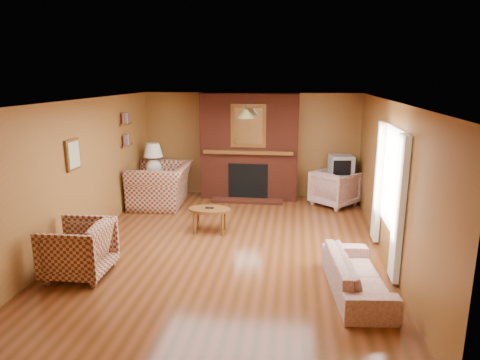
# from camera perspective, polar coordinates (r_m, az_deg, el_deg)

# --- Properties ---
(floor) EXTENTS (6.50, 6.50, 0.00)m
(floor) POSITION_cam_1_polar(r_m,az_deg,el_deg) (7.24, -1.45, -8.81)
(floor) COLOR #4F2A11
(floor) RESTS_ON ground
(ceiling) EXTENTS (6.50, 6.50, 0.00)m
(ceiling) POSITION_cam_1_polar(r_m,az_deg,el_deg) (6.69, -1.57, 10.52)
(ceiling) COLOR silver
(ceiling) RESTS_ON wall_back
(wall_back) EXTENTS (6.50, 0.00, 6.50)m
(wall_back) POSITION_cam_1_polar(r_m,az_deg,el_deg) (10.03, 1.42, 4.70)
(wall_back) COLOR olive
(wall_back) RESTS_ON floor
(wall_front) EXTENTS (6.50, 0.00, 6.50)m
(wall_front) POSITION_cam_1_polar(r_m,az_deg,el_deg) (3.85, -9.27, -10.61)
(wall_front) COLOR olive
(wall_front) RESTS_ON floor
(wall_left) EXTENTS (0.00, 6.50, 6.50)m
(wall_left) POSITION_cam_1_polar(r_m,az_deg,el_deg) (7.66, -20.31, 1.01)
(wall_left) COLOR olive
(wall_left) RESTS_ON floor
(wall_right) EXTENTS (0.00, 6.50, 6.50)m
(wall_right) POSITION_cam_1_polar(r_m,az_deg,el_deg) (6.93, 19.35, -0.18)
(wall_right) COLOR olive
(wall_right) RESTS_ON floor
(fireplace) EXTENTS (2.20, 0.82, 2.40)m
(fireplace) POSITION_cam_1_polar(r_m,az_deg,el_deg) (9.77, 1.25, 4.36)
(fireplace) COLOR #571F13
(fireplace) RESTS_ON floor
(window_right) EXTENTS (0.10, 1.85, 2.00)m
(window_right) POSITION_cam_1_polar(r_m,az_deg,el_deg) (6.75, 19.23, -1.17)
(window_right) COLOR silver
(window_right) RESTS_ON wall_right
(bookshelf) EXTENTS (0.09, 0.55, 0.71)m
(bookshelf) POSITION_cam_1_polar(r_m,az_deg,el_deg) (9.26, -14.81, 6.41)
(bookshelf) COLOR brown
(bookshelf) RESTS_ON wall_left
(botanical_print) EXTENTS (0.05, 0.40, 0.50)m
(botanical_print) POSITION_cam_1_polar(r_m,az_deg,el_deg) (7.32, -21.38, 3.16)
(botanical_print) COLOR brown
(botanical_print) RESTS_ON wall_left
(pendant_light) EXTENTS (0.36, 0.36, 0.48)m
(pendant_light) POSITION_cam_1_polar(r_m,az_deg,el_deg) (8.99, 0.79, 8.80)
(pendant_light) COLOR black
(pendant_light) RESTS_ON ceiling
(plaid_loveseat) EXTENTS (1.30, 1.47, 0.91)m
(plaid_loveseat) POSITION_cam_1_polar(r_m,az_deg,el_deg) (9.51, -10.49, -0.62)
(plaid_loveseat) COLOR maroon
(plaid_loveseat) RESTS_ON floor
(plaid_armchair) EXTENTS (0.89, 0.87, 0.79)m
(plaid_armchair) POSITION_cam_1_polar(r_m,az_deg,el_deg) (6.52, -20.78, -8.59)
(plaid_armchair) COLOR maroon
(plaid_armchair) RESTS_ON floor
(floral_sofa) EXTENTS (0.82, 1.73, 0.49)m
(floral_sofa) POSITION_cam_1_polar(r_m,az_deg,el_deg) (5.92, 15.31, -12.07)
(floral_sofa) COLOR beige
(floral_sofa) RESTS_ON floor
(floral_armchair) EXTENTS (1.18, 1.18, 0.77)m
(floral_armchair) POSITION_cam_1_polar(r_m,az_deg,el_deg) (9.55, 12.52, -1.08)
(floral_armchair) COLOR beige
(floral_armchair) RESTS_ON floor
(coffee_table) EXTENTS (0.76, 0.47, 0.47)m
(coffee_table) POSITION_cam_1_polar(r_m,az_deg,el_deg) (7.77, -4.08, -4.25)
(coffee_table) COLOR brown
(coffee_table) RESTS_ON floor
(side_table) EXTENTS (0.48, 0.48, 0.61)m
(side_table) POSITION_cam_1_polar(r_m,az_deg,el_deg) (9.90, -11.30, -0.99)
(side_table) COLOR brown
(side_table) RESTS_ON floor
(table_lamp) EXTENTS (0.43, 0.43, 0.71)m
(table_lamp) POSITION_cam_1_polar(r_m,az_deg,el_deg) (9.75, -11.49, 3.00)
(table_lamp) COLOR silver
(table_lamp) RESTS_ON side_table
(tv_stand) EXTENTS (0.59, 0.54, 0.63)m
(tv_stand) POSITION_cam_1_polar(r_m,az_deg,el_deg) (9.76, 13.15, -1.21)
(tv_stand) COLOR black
(tv_stand) RESTS_ON floor
(crt_tv) EXTENTS (0.55, 0.55, 0.45)m
(crt_tv) POSITION_cam_1_polar(r_m,az_deg,el_deg) (9.64, 13.32, 1.89)
(crt_tv) COLOR #9B9EA2
(crt_tv) RESTS_ON tv_stand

